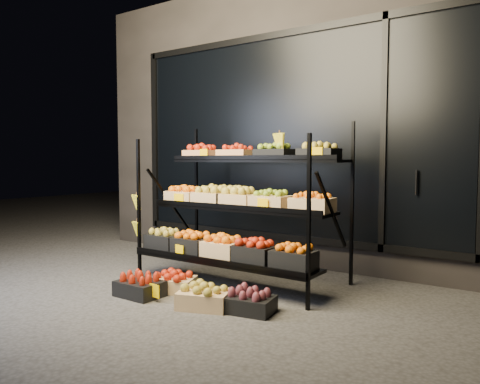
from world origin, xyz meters
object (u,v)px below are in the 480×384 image
Objects in this scene: floor_crate_left at (174,282)px; floor_crate_midright at (204,296)px; floor_crate_midleft at (140,286)px; display_rack at (236,207)px.

floor_crate_left is 0.61m from floor_crate_midright.
floor_crate_midleft is at bearing -137.73° from floor_crate_left.
display_rack is at bearing 44.65° from floor_crate_left.
floor_crate_midleft is at bearing 166.16° from floor_crate_midright.
floor_crate_midleft is 0.82× the size of floor_crate_midright.
floor_crate_midright reaches higher than floor_crate_left.
floor_crate_midright is at bearing 6.63° from floor_crate_midleft.
display_rack is 4.23× the size of floor_crate_midright.
display_rack is at bearing 87.61° from floor_crate_midright.
floor_crate_left is 0.91× the size of floor_crate_midright.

